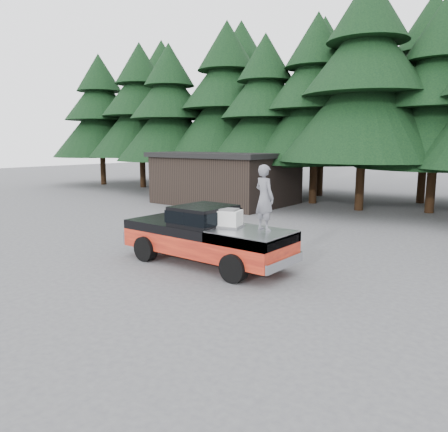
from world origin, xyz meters
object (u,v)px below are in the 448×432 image
Objects in this scene: pickup_truck at (206,244)px; utility_building at (225,178)px; air_compressor at (228,219)px; man_on_bed at (264,198)px.

utility_building reaches higher than pickup_truck.
utility_building is at bearing 125.66° from pickup_truck.
pickup_truck is at bearing 168.44° from air_compressor.
man_on_bed is at bearing 9.57° from pickup_truck.
pickup_truck is 0.71× the size of utility_building.
air_compressor is (0.87, 0.06, 0.92)m from pickup_truck.
air_compressor is 1.38m from man_on_bed.
man_on_bed is 15.52m from utility_building.
pickup_truck is 14.54m from utility_building.
pickup_truck is 8.05× the size of air_compressor.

